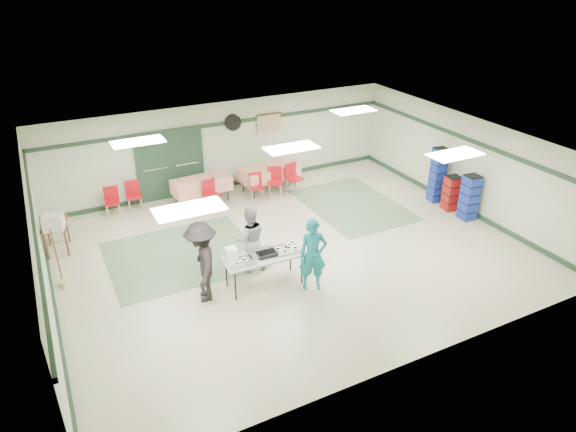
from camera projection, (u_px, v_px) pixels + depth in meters
name	position (u px, v px, depth m)	size (l,w,h in m)	color
floor	(291.00, 250.00, 12.79)	(11.00, 11.00, 0.00)	beige
ceiling	(291.00, 147.00, 11.57)	(11.00, 11.00, 0.00)	white
wall_back	(224.00, 145.00, 15.76)	(11.00, 11.00, 0.00)	#AFBCA0
wall_front	(414.00, 303.00, 8.61)	(11.00, 11.00, 0.00)	#AFBCA0
wall_left	(40.00, 256.00, 9.96)	(9.00, 9.00, 0.00)	#AFBCA0
wall_right	(465.00, 163.00, 14.40)	(9.00, 9.00, 0.00)	#AFBCA0
trim_back	(223.00, 124.00, 15.42)	(11.00, 0.06, 0.10)	#1F3926
baseboard_back	(227.00, 184.00, 16.32)	(11.00, 0.06, 0.12)	#1F3926
trim_left	(34.00, 224.00, 9.66)	(9.00, 0.06, 0.10)	#1F3926
baseboard_left	(55.00, 309.00, 10.56)	(9.00, 0.06, 0.12)	#1F3926
trim_right	(468.00, 140.00, 14.08)	(9.00, 0.06, 0.10)	#1F3926
baseboard_right	(457.00, 205.00, 14.98)	(9.00, 0.06, 0.12)	#1F3926
green_patch_a	(182.00, 255.00, 12.58)	(3.50, 3.00, 0.01)	#5D7D5B
green_patch_b	(352.00, 205.00, 15.12)	(2.50, 3.50, 0.01)	#5D7D5B
double_door_left	(155.00, 167.00, 14.96)	(0.90, 0.06, 2.10)	gray
double_door_right	(186.00, 162.00, 15.34)	(0.90, 0.06, 2.10)	gray
door_frame	(171.00, 165.00, 15.13)	(2.00, 0.03, 2.15)	#1F3926
wall_fan	(233.00, 123.00, 15.52)	(0.50, 0.50, 0.10)	black
scroll_banner	(269.00, 124.00, 16.09)	(0.80, 0.02, 0.60)	tan
serving_table	(264.00, 257.00, 11.13)	(1.82, 0.78, 0.76)	#BABAB5
sheet_tray_right	(286.00, 249.00, 11.31)	(0.60, 0.45, 0.02)	silver
sheet_tray_mid	(261.00, 253.00, 11.17)	(0.56, 0.43, 0.02)	silver
sheet_tray_left	(240.00, 263.00, 10.82)	(0.57, 0.43, 0.02)	silver
baking_pan	(267.00, 254.00, 11.08)	(0.44, 0.28, 0.08)	black
foam_box_stack	(231.00, 256.00, 10.73)	(0.23, 0.21, 0.37)	white
volunteer_teal	(313.00, 255.00, 10.99)	(0.60, 0.40, 1.66)	#137B87
volunteer_grey	(250.00, 239.00, 11.68)	(0.77, 0.60, 1.58)	#97989D
volunteer_dark	(202.00, 262.00, 10.60)	(1.16, 0.67, 1.80)	black
dining_table_a	(269.00, 172.00, 15.91)	(1.97, 1.11, 0.77)	red
dining_table_b	(202.00, 185.00, 15.03)	(1.74, 0.89, 0.77)	red
chair_a	(275.00, 179.00, 15.43)	(0.56, 0.56, 0.93)	#B30E1B
chair_b	(256.00, 184.00, 15.20)	(0.46, 0.46, 0.85)	#B30E1B
chair_c	(293.00, 175.00, 15.67)	(0.53, 0.53, 0.93)	#B30E1B
chair_d	(211.00, 192.00, 14.62)	(0.51, 0.51, 0.90)	#B30E1B
chair_loose_a	(133.00, 193.00, 14.60)	(0.44, 0.44, 0.87)	#B30E1B
chair_loose_b	(112.00, 199.00, 14.25)	(0.46, 0.46, 0.86)	#B30E1B
crate_stack_blue_a	(469.00, 197.00, 14.04)	(0.40, 0.40, 1.29)	#193398
crate_stack_red	(451.00, 193.00, 14.64)	(0.39, 0.39, 1.01)	maroon
crate_stack_blue_b	(438.00, 175.00, 15.00)	(0.36, 0.36, 1.65)	#193398
printer_table	(55.00, 227.00, 12.51)	(0.68, 0.95, 0.74)	brown
office_printer	(53.00, 222.00, 12.13)	(0.46, 0.40, 0.36)	silver
broom	(57.00, 256.00, 11.10)	(0.03, 0.03, 1.43)	brown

